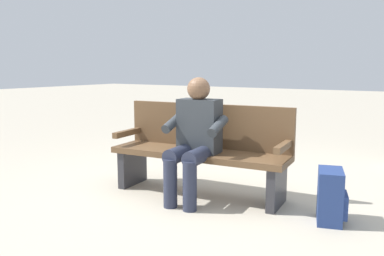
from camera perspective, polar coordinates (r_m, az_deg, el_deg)
The scene contains 4 objects.
ground_plane at distance 4.11m, azimuth 0.90°, elevation -9.40°, with size 40.00×40.00×0.00m, color #B7AD99.
bench_near at distance 4.05m, azimuth 1.36°, elevation -2.94°, with size 1.84×0.65×0.90m.
person_seated at distance 3.80m, azimuth 0.33°, elevation -1.12°, with size 0.60×0.60×1.18m.
backpack at distance 3.55m, azimuth 19.12°, elevation -9.17°, with size 0.30×0.38×0.44m.
Camera 1 is at (-2.04, 3.33, 1.27)m, focal length 37.54 mm.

